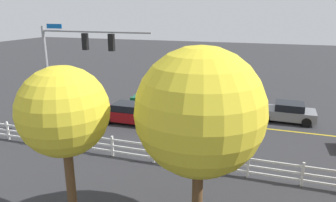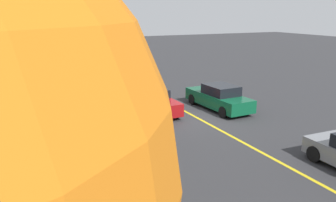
{
  "view_description": "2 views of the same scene",
  "coord_description": "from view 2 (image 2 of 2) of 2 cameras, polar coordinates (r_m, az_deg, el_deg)",
  "views": [
    {
      "loc": [
        -7.16,
        20.49,
        7.52
      ],
      "look_at": [
        -0.69,
        1.14,
        1.64
      ],
      "focal_mm": 33.27,
      "sensor_mm": 36.0,
      "label": 1
    },
    {
      "loc": [
        -16.01,
        9.32,
        5.74
      ],
      "look_at": [
        -0.53,
        1.97,
        1.27
      ],
      "focal_mm": 37.19,
      "sensor_mm": 36.0,
      "label": 2
    }
  ],
  "objects": [
    {
      "name": "ground_plane",
      "position": [
        19.4,
        4.58,
        -2.65
      ],
      "size": [
        120.0,
        120.0,
        0.0
      ],
      "primitive_type": "plane",
      "color": "#2D2D30"
    },
    {
      "name": "lane_center_stripe",
      "position": [
        16.25,
        11.66,
        -6.38
      ],
      "size": [
        28.0,
        0.16,
        0.01
      ],
      "primitive_type": "cube",
      "color": "gold",
      "rests_on": "ground_plane"
    },
    {
      "name": "signal_assembly",
      "position": [
        21.34,
        -11.15,
        11.79
      ],
      "size": [
        7.43,
        0.37,
        6.79
      ],
      "color": "gray",
      "rests_on": "ground_plane"
    },
    {
      "name": "car_0",
      "position": [
        20.1,
        -2.5,
        -0.01
      ],
      "size": [
        4.35,
        1.84,
        1.4
      ],
      "rotation": [
        0.0,
        0.0,
        3.15
      ],
      "color": "maroon",
      "rests_on": "ground_plane"
    },
    {
      "name": "car_2",
      "position": [
        20.97,
        8.33,
        0.56
      ],
      "size": [
        4.84,
        1.99,
        1.5
      ],
      "rotation": [
        0.0,
        0.0,
        6.33
      ],
      "color": "#0C4C2D",
      "rests_on": "ground_plane"
    },
    {
      "name": "pedestrian",
      "position": [
        21.97,
        -9.3,
        1.76
      ],
      "size": [
        0.39,
        0.47,
        1.69
      ],
      "rotation": [
        0.0,
        0.0,
        2.76
      ],
      "color": "#191E3F",
      "rests_on": "ground_plane"
    },
    {
      "name": "white_rail_fence",
      "position": [
        14.2,
        -13.87,
        -7.05
      ],
      "size": [
        26.1,
        0.1,
        1.15
      ],
      "color": "white",
      "rests_on": "ground_plane"
    }
  ]
}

